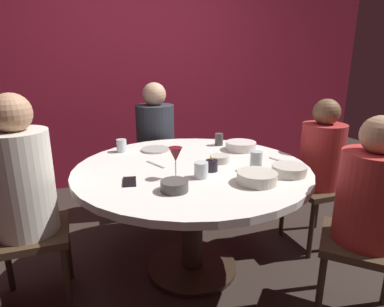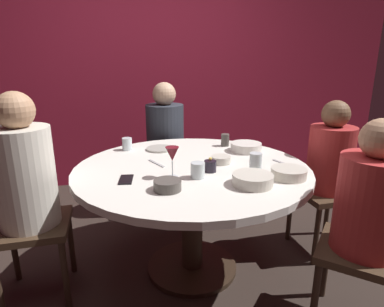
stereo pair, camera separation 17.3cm
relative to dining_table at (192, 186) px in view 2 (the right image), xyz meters
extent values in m
plane|color=#2D231E|center=(0.00, 0.00, -0.60)|extent=(8.00, 8.00, 0.00)
cube|color=maroon|center=(0.00, 1.87, 0.70)|extent=(6.00, 0.10, 2.60)
cylinder|color=silver|center=(0.00, 0.00, 0.12)|extent=(1.44, 1.44, 0.04)
cylinder|color=#332319|center=(0.00, 0.00, -0.25)|extent=(0.14, 0.14, 0.70)
cylinder|color=#2D2116|center=(0.00, 0.00, -0.58)|extent=(0.60, 0.60, 0.03)
cube|color=#3F2D1E|center=(-0.95, 0.00, -0.15)|extent=(0.40, 0.40, 0.04)
cylinder|color=beige|center=(-0.95, 0.00, 0.15)|extent=(0.32, 0.32, 0.56)
sphere|color=tan|center=(-0.95, 0.00, 0.52)|extent=(0.20, 0.20, 0.20)
cylinder|color=#332319|center=(-0.78, -0.17, -0.38)|extent=(0.04, 0.04, 0.43)
cylinder|color=#332319|center=(-1.12, 0.17, -0.38)|extent=(0.04, 0.04, 0.43)
cylinder|color=#332319|center=(-0.78, 0.17, -0.38)|extent=(0.04, 0.04, 0.43)
cube|color=#3F2D1E|center=(0.00, 0.96, -0.15)|extent=(0.40, 0.40, 0.04)
cylinder|color=#2D333D|center=(0.00, 0.96, 0.13)|extent=(0.34, 0.34, 0.52)
sphere|color=tan|center=(0.00, 0.96, 0.48)|extent=(0.20, 0.20, 0.20)
cylinder|color=#332319|center=(-0.17, 1.13, -0.38)|extent=(0.04, 0.04, 0.43)
cylinder|color=#332319|center=(-0.17, 0.79, -0.38)|extent=(0.04, 0.04, 0.43)
cylinder|color=#332319|center=(0.17, 1.13, -0.38)|extent=(0.04, 0.04, 0.43)
cylinder|color=#332319|center=(0.17, 0.79, -0.38)|extent=(0.04, 0.04, 0.43)
cube|color=#3F2D1E|center=(1.00, 0.00, -0.15)|extent=(0.40, 0.40, 0.04)
cylinder|color=#B22D2D|center=(1.00, 0.00, 0.10)|extent=(0.31, 0.31, 0.46)
sphere|color=brown|center=(1.00, 0.00, 0.42)|extent=(0.19, 0.19, 0.19)
cylinder|color=#332319|center=(1.17, 0.17, -0.38)|extent=(0.04, 0.04, 0.43)
cylinder|color=#332319|center=(0.83, 0.17, -0.38)|extent=(0.04, 0.04, 0.43)
cylinder|color=#332319|center=(1.17, -0.17, -0.38)|extent=(0.04, 0.04, 0.43)
cylinder|color=#332319|center=(0.83, -0.17, -0.38)|extent=(0.04, 0.04, 0.43)
cube|color=#3F2D1E|center=(0.69, -0.69, -0.15)|extent=(0.57, 0.57, 0.04)
cylinder|color=#B22D2D|center=(0.69, -0.69, 0.11)|extent=(0.45, 0.45, 0.48)
sphere|color=tan|center=(0.69, -0.69, 0.43)|extent=(0.19, 0.19, 0.19)
cylinder|color=#332319|center=(0.69, -0.45, -0.38)|extent=(0.04, 0.04, 0.43)
cylinder|color=#332319|center=(0.45, -0.69, -0.38)|extent=(0.04, 0.04, 0.43)
cylinder|color=black|center=(0.08, -0.13, 0.17)|extent=(0.07, 0.07, 0.07)
sphere|color=#F9D159|center=(0.08, -0.13, 0.22)|extent=(0.02, 0.02, 0.02)
cylinder|color=silver|center=(-0.16, -0.17, 0.14)|extent=(0.06, 0.06, 0.01)
cylinder|color=silver|center=(-0.16, -0.17, 0.19)|extent=(0.01, 0.01, 0.09)
cone|color=maroon|center=(-0.16, -0.17, 0.27)|extent=(0.08, 0.08, 0.08)
cylinder|color=#B2ADA3|center=(-0.13, 0.42, 0.14)|extent=(0.20, 0.20, 0.01)
cube|color=black|center=(-0.41, -0.15, 0.14)|extent=(0.09, 0.15, 0.01)
cylinder|color=beige|center=(0.19, 0.01, 0.16)|extent=(0.13, 0.13, 0.05)
cylinder|color=silver|center=(0.46, 0.23, 0.17)|extent=(0.22, 0.22, 0.06)
cylinder|color=beige|center=(0.23, -0.39, 0.17)|extent=(0.22, 0.22, 0.06)
cylinder|color=beige|center=(0.47, -0.34, 0.16)|extent=(0.20, 0.20, 0.06)
cylinder|color=#4C4742|center=(-0.22, -0.34, 0.16)|extent=(0.14, 0.14, 0.05)
cylinder|color=#4C4742|center=(0.37, 0.40, 0.18)|extent=(0.06, 0.06, 0.09)
cylinder|color=silver|center=(-0.02, -0.21, 0.18)|extent=(0.08, 0.08, 0.09)
cylinder|color=silver|center=(0.33, -0.21, 0.20)|extent=(0.07, 0.07, 0.12)
cylinder|color=silver|center=(-0.36, 0.47, 0.18)|extent=(0.07, 0.07, 0.09)
cube|color=#B7B7BC|center=(0.57, -0.11, 0.14)|extent=(0.07, 0.18, 0.01)
cube|color=#B7B7BC|center=(-0.21, 0.10, 0.14)|extent=(0.08, 0.17, 0.01)
camera|label=1|loc=(-0.64, -1.78, 0.77)|focal=30.11mm
camera|label=2|loc=(-0.48, -1.83, 0.77)|focal=30.11mm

